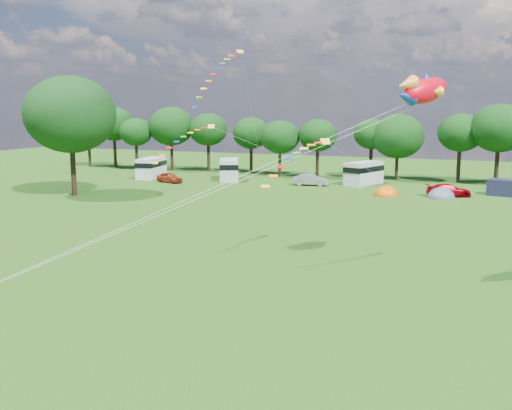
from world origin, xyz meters
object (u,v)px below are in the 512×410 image
at_px(campervan_a, 151,167).
at_px(campervan_c, 364,172).
at_px(big_tree, 70,115).
at_px(tent_greyblue, 441,198).
at_px(fish_kite, 422,91).
at_px(car_b, 310,180).
at_px(tent_orange, 386,195).
at_px(campervan_b, 229,169).
at_px(car_c, 449,190).
at_px(car_a, 170,178).

relative_size(campervan_a, campervan_c, 0.94).
bearing_deg(big_tree, tent_greyblue, 19.17).
bearing_deg(fish_kite, big_tree, 101.14).
xyz_separation_m(car_b, tent_orange, (10.31, -4.88, -0.72)).
xyz_separation_m(campervan_b, tent_greyblue, (28.00, -5.49, -1.52)).
distance_m(car_c, fish_kite, 34.81).
relative_size(campervan_a, fish_kite, 1.62).
xyz_separation_m(campervan_b, fish_kite, (28.63, -37.50, 9.17)).
bearing_deg(tent_orange, campervan_b, 164.95).
distance_m(car_a, campervan_c, 25.34).
relative_size(car_c, tent_orange, 1.51).
bearing_deg(car_b, campervan_a, 80.64).
bearing_deg(fish_kite, campervan_b, 73.90).
distance_m(tent_orange, tent_greyblue, 5.88).
xyz_separation_m(tent_orange, tent_greyblue, (5.86, 0.46, -0.00)).
bearing_deg(tent_greyblue, car_b, 164.71).
distance_m(campervan_a, fish_kite, 54.47).
height_order(car_a, tent_greyblue, car_a).
distance_m(tent_orange, fish_kite, 33.94).
bearing_deg(campervan_c, campervan_a, 118.59).
bearing_deg(car_b, car_c, -111.06).
xyz_separation_m(car_c, campervan_a, (-39.97, 2.57, 0.80)).
bearing_deg(campervan_b, car_a, 106.11).
bearing_deg(car_a, big_tree, -179.32).
height_order(car_b, campervan_b, campervan_b).
bearing_deg(tent_greyblue, campervan_c, 141.82).
bearing_deg(campervan_b, tent_orange, -129.23).
distance_m(big_tree, fish_kite, 43.42).
height_order(big_tree, car_a, big_tree).
relative_size(campervan_c, fish_kite, 1.73).
relative_size(car_c, campervan_b, 0.74).
xyz_separation_m(car_b, campervan_c, (6.06, 3.53, 0.82)).
bearing_deg(tent_greyblue, campervan_b, 168.91).
xyz_separation_m(big_tree, fish_kite, (39.20, -18.60, 1.70)).
xyz_separation_m(big_tree, car_a, (4.34, 13.62, -8.34)).
distance_m(car_b, fish_kite, 41.35).
bearing_deg(car_b, fish_kite, -165.90).
relative_size(car_a, car_c, 0.86).
bearing_deg(campervan_a, campervan_c, -90.81).
distance_m(campervan_b, tent_orange, 22.97).
height_order(car_b, car_c, car_b).
height_order(car_b, tent_greyblue, car_b).
height_order(campervan_b, tent_greyblue, campervan_b).
relative_size(car_a, car_b, 0.97).
distance_m(car_c, tent_greyblue, 1.65).
bearing_deg(campervan_a, car_b, -97.42).
xyz_separation_m(big_tree, tent_greyblue, (38.56, 13.41, -9.00)).
xyz_separation_m(big_tree, tent_orange, (32.70, 12.95, -9.00)).
height_order(big_tree, car_c, big_tree).
bearing_deg(tent_greyblue, car_c, 62.42).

